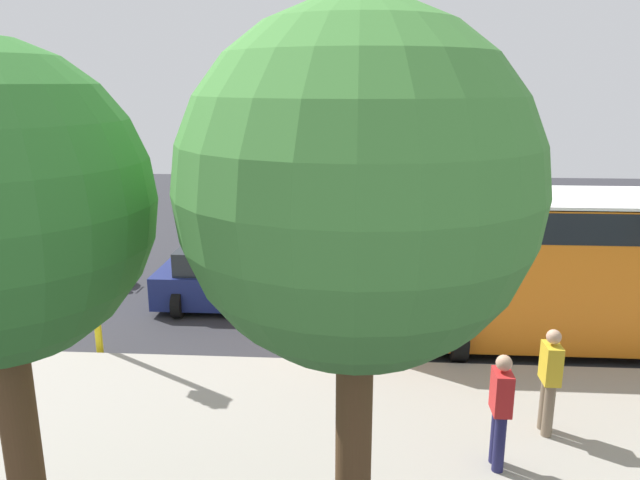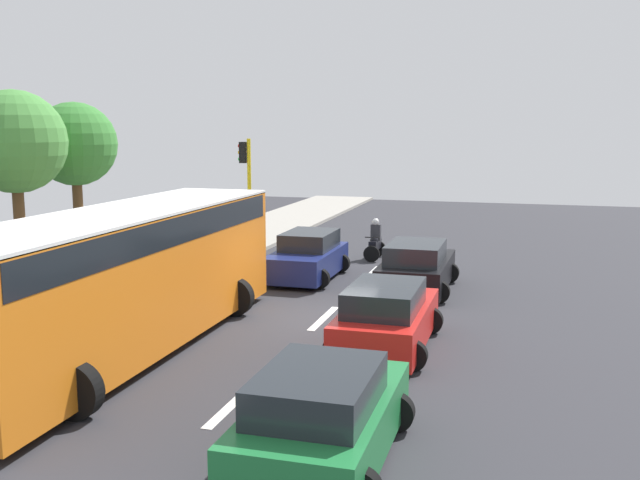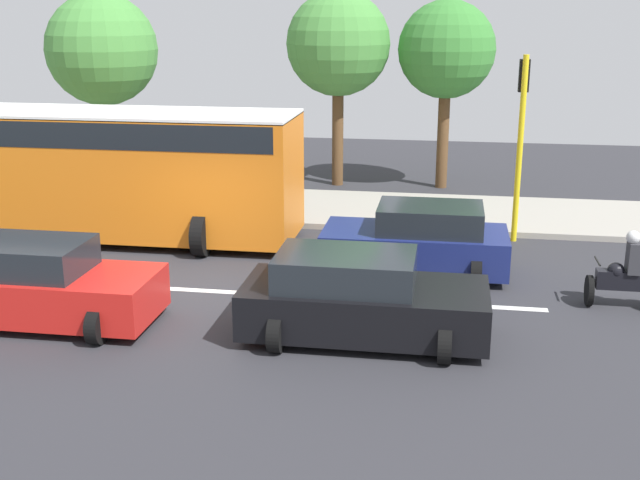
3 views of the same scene
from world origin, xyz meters
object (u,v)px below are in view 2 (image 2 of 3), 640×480
object	(u,v)px
city_bus	(125,270)
pedestrian_near_signal	(50,272)
car_dark_blue	(308,257)
traffic_light_corner	(247,182)
car_green	(323,417)
motorcycle	(375,242)
street_tree_south	(75,145)
car_black	(417,268)
pedestrian_by_tree	(43,264)
street_tree_north	(14,143)
car_red	(386,318)

from	to	relation	value
city_bus	pedestrian_near_signal	world-z (taller)	city_bus
city_bus	pedestrian_near_signal	size ratio (longest dim) A/B	6.51
car_dark_blue	traffic_light_corner	bearing A→B (deg)	-36.87
car_green	motorcycle	xyz separation A→B (m)	(2.61, -16.41, -0.07)
motorcycle	pedestrian_near_signal	xyz separation A→B (m)	(6.87, 9.90, 0.42)
car_green	street_tree_south	bearing A→B (deg)	-44.85
traffic_light_corner	car_black	bearing A→B (deg)	155.35
pedestrian_by_tree	street_tree_south	xyz separation A→B (m)	(2.43, -5.33, 3.21)
traffic_light_corner	motorcycle	bearing A→B (deg)	-158.31
motorcycle	street_tree_south	xyz separation A→B (m)	(10.23, 3.64, 3.63)
car_dark_blue	motorcycle	world-z (taller)	motorcycle
motorcycle	pedestrian_near_signal	distance (m)	12.05
car_black	traffic_light_corner	distance (m)	7.69
street_tree_south	street_tree_north	bearing A→B (deg)	92.33
city_bus	traffic_light_corner	bearing A→B (deg)	-82.53
car_red	traffic_light_corner	size ratio (longest dim) A/B	0.93
car_dark_blue	street_tree_south	size ratio (longest dim) A/B	0.68
car_black	street_tree_south	distance (m)	13.06
motorcycle	pedestrian_by_tree	world-z (taller)	pedestrian_by_tree
car_dark_blue	city_bus	world-z (taller)	city_bus
car_red	street_tree_south	size ratio (longest dim) A/B	0.72
car_red	city_bus	xyz separation A→B (m)	(5.48, 1.81, 1.14)
car_dark_blue	pedestrian_by_tree	world-z (taller)	pedestrian_by_tree
car_green	traffic_light_corner	bearing A→B (deg)	-64.40
car_green	street_tree_north	size ratio (longest dim) A/B	0.67
car_dark_blue	motorcycle	distance (m)	4.24
car_dark_blue	pedestrian_by_tree	size ratio (longest dim) A/B	2.33
car_dark_blue	car_green	bearing A→B (deg)	108.00
car_green	motorcycle	size ratio (longest dim) A/B	2.66
street_tree_north	car_dark_blue	bearing A→B (deg)	-161.06
car_black	car_green	xyz separation A→B (m)	(-0.33, 11.59, -0.00)
car_red	car_dark_blue	distance (m)	7.75
city_bus	traffic_light_corner	xyz separation A→B (m)	(1.41, -10.75, 1.08)
pedestrian_by_tree	street_tree_south	size ratio (longest dim) A/B	0.29
pedestrian_near_signal	street_tree_north	xyz separation A→B (m)	(3.23, -2.92, 3.37)
city_bus	traffic_light_corner	size ratio (longest dim) A/B	2.44
car_black	city_bus	bearing A→B (deg)	55.48
car_red	motorcycle	world-z (taller)	motorcycle
city_bus	street_tree_south	world-z (taller)	street_tree_south
car_dark_blue	traffic_light_corner	xyz separation A→B (m)	(2.99, -2.24, 2.22)
car_red	street_tree_south	xyz separation A→B (m)	(12.71, -7.06, 3.56)
pedestrian_near_signal	street_tree_north	distance (m)	5.51
car_red	traffic_light_corner	bearing A→B (deg)	-52.37
car_black	car_dark_blue	distance (m)	3.79
car_black	pedestrian_near_signal	world-z (taller)	pedestrian_near_signal
car_red	car_green	bearing A→B (deg)	91.32
motorcycle	pedestrian_by_tree	size ratio (longest dim) A/B	0.91
pedestrian_by_tree	traffic_light_corner	xyz separation A→B (m)	(-3.39, -7.21, 1.87)
street_tree_north	motorcycle	bearing A→B (deg)	-145.38
car_dark_blue	traffic_light_corner	world-z (taller)	traffic_light_corner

